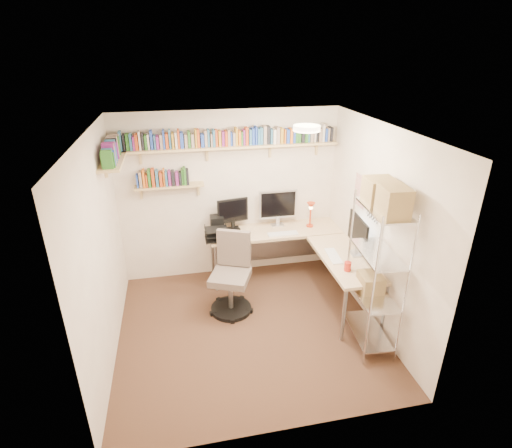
{
  "coord_description": "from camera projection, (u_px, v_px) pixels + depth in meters",
  "views": [
    {
      "loc": [
        -0.73,
        -4.01,
        3.3
      ],
      "look_at": [
        0.21,
        0.55,
        1.2
      ],
      "focal_mm": 28.0,
      "sensor_mm": 36.0,
      "label": 1
    }
  ],
  "objects": [
    {
      "name": "corner_desk",
      "position": [
        284.0,
        237.0,
        5.73
      ],
      "size": [
        2.07,
        2.02,
        1.34
      ],
      "color": "beige",
      "rests_on": "ground"
    },
    {
      "name": "wall_shelves",
      "position": [
        200.0,
        149.0,
        5.32
      ],
      "size": [
        3.12,
        1.09,
        0.8
      ],
      "color": "tan",
      "rests_on": "ground"
    },
    {
      "name": "office_chair",
      "position": [
        232.0,
        279.0,
        5.28
      ],
      "size": [
        0.63,
        0.64,
        1.09
      ],
      "rotation": [
        0.0,
        0.0,
        -0.4
      ],
      "color": "black",
      "rests_on": "ground"
    },
    {
      "name": "ground",
      "position": [
        249.0,
        329.0,
        5.07
      ],
      "size": [
        3.2,
        3.2,
        0.0
      ],
      "primitive_type": "plane",
      "color": "#3F261B",
      "rests_on": "ground"
    },
    {
      "name": "wire_rack",
      "position": [
        380.0,
        234.0,
        4.29
      ],
      "size": [
        0.45,
        0.82,
        2.03
      ],
      "rotation": [
        0.0,
        0.0,
        -0.09
      ],
      "color": "silver",
      "rests_on": "ground"
    },
    {
      "name": "room_shell",
      "position": [
        248.0,
        217.0,
        4.43
      ],
      "size": [
        3.24,
        3.04,
        2.52
      ],
      "color": "beige",
      "rests_on": "ground"
    }
  ]
}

